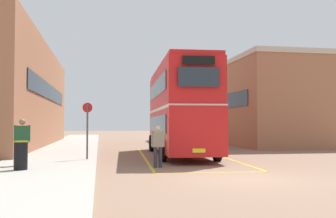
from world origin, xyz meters
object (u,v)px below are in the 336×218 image
object	(u,v)px
litter_bin	(21,155)
bus_stop_sign	(87,125)
double_decker_bus	(179,109)
single_deck_bus	(173,124)
pedestrian_boarding	(158,143)
pedestrian_waiting_near	(22,138)

from	to	relation	value
litter_bin	bus_stop_sign	world-z (taller)	bus_stop_sign
double_decker_bus	single_deck_bus	distance (m)	15.58
double_decker_bus	pedestrian_boarding	bearing A→B (deg)	-109.83
double_decker_bus	pedestrian_waiting_near	size ratio (longest dim) A/B	6.19
pedestrian_boarding	pedestrian_waiting_near	bearing A→B (deg)	176.40
pedestrian_boarding	bus_stop_sign	size ratio (longest dim) A/B	0.66
single_deck_bus	pedestrian_boarding	size ratio (longest dim) A/B	5.51
double_decker_bus	pedestrian_waiting_near	bearing A→B (deg)	-143.86
single_deck_bus	pedestrian_boarding	distance (m)	21.36
double_decker_bus	bus_stop_sign	size ratio (longest dim) A/B	4.35
litter_bin	pedestrian_waiting_near	bearing A→B (deg)	99.21
double_decker_bus	single_deck_bus	xyz separation A→B (m)	(2.53, 15.34, -0.87)
pedestrian_waiting_near	bus_stop_sign	bearing A→B (deg)	43.55
double_decker_bus	pedestrian_waiting_near	world-z (taller)	double_decker_bus
bus_stop_sign	double_decker_bus	bearing A→B (deg)	31.90
pedestrian_boarding	pedestrian_waiting_near	xyz separation A→B (m)	(-5.13, 0.32, 0.22)
pedestrian_waiting_near	litter_bin	xyz separation A→B (m)	(0.23, -1.44, -0.53)
pedestrian_boarding	pedestrian_waiting_near	distance (m)	5.14
pedestrian_waiting_near	litter_bin	world-z (taller)	pedestrian_waiting_near
single_deck_bus	pedestrian_boarding	world-z (taller)	single_deck_bus
pedestrian_boarding	litter_bin	bearing A→B (deg)	-167.11
single_deck_bus	litter_bin	size ratio (longest dim) A/B	9.22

